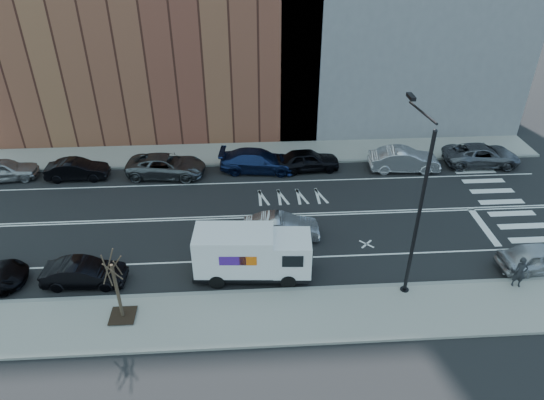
{
  "coord_description": "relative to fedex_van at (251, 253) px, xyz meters",
  "views": [
    {
      "loc": [
        -0.92,
        -25.47,
        17.21
      ],
      "look_at": [
        0.65,
        -0.34,
        1.4
      ],
      "focal_mm": 32.0,
      "sensor_mm": 36.0,
      "label": 1
    }
  ],
  "objects": [
    {
      "name": "far_parked_g",
      "position": [
        17.55,
        11.6,
        -0.7
      ],
      "size": [
        5.7,
        2.83,
        1.55
      ],
      "primitive_type": "imported",
      "rotation": [
        0.0,
        0.0,
        1.52
      ],
      "color": "#56585F",
      "rests_on": "ground"
    },
    {
      "name": "curb_near",
      "position": [
        0.75,
        -1.4,
        -1.39
      ],
      "size": [
        44.0,
        0.25,
        0.17
      ],
      "primitive_type": "cube",
      "color": "gray",
      "rests_on": "ground"
    },
    {
      "name": "driving_sedan",
      "position": [
        1.82,
        3.26,
        -0.74
      ],
      "size": [
        4.51,
        1.7,
        1.47
      ],
      "primitive_type": "imported",
      "rotation": [
        0.0,
        0.0,
        1.54
      ],
      "color": "#99989C",
      "rests_on": "ground"
    },
    {
      "name": "near_parked_front",
      "position": [
        15.47,
        -0.48,
        -0.71
      ],
      "size": [
        4.55,
        2.01,
        1.52
      ],
      "primitive_type": "imported",
      "rotation": [
        0.0,
        0.0,
        1.62
      ],
      "color": "#B3B4B8",
      "rests_on": "ground"
    },
    {
      "name": "near_parked_rear_a",
      "position": [
        -8.68,
        -0.12,
        -0.78
      ],
      "size": [
        4.26,
        1.63,
        1.38
      ],
      "primitive_type": "imported",
      "rotation": [
        0.0,
        0.0,
        1.53
      ],
      "color": "black",
      "rests_on": "ground"
    },
    {
      "name": "crosswalk",
      "position": [
        16.75,
        5.6,
        -1.47
      ],
      "size": [
        3.0,
        14.0,
        0.01
      ],
      "primitive_type": null,
      "color": "white",
      "rests_on": "ground"
    },
    {
      "name": "far_parked_d",
      "position": [
        0.75,
        11.68,
        -0.67
      ],
      "size": [
        5.75,
        2.82,
        1.61
      ],
      "primitive_type": "imported",
      "rotation": [
        0.0,
        0.0,
        1.46
      ],
      "color": "navy",
      "rests_on": "ground"
    },
    {
      "name": "road_markings",
      "position": [
        0.75,
        5.6,
        -1.47
      ],
      "size": [
        40.0,
        8.6,
        0.01
      ],
      "primitive_type": null,
      "color": "white",
      "rests_on": "ground"
    },
    {
      "name": "far_parked_f",
      "position": [
        11.47,
        11.1,
        -0.63
      ],
      "size": [
        5.18,
        2.06,
        1.68
      ],
      "primitive_type": "imported",
      "rotation": [
        0.0,
        0.0,
        1.51
      ],
      "color": "#BABABF",
      "rests_on": "ground"
    },
    {
      "name": "street_tree",
      "position": [
        -6.25,
        -2.8,
        -0.02
      ],
      "size": [
        1.2,
        1.2,
        3.75
      ],
      "color": "black",
      "rests_on": "ground"
    },
    {
      "name": "far_parked_e",
      "position": [
        4.43,
        11.56,
        -0.68
      ],
      "size": [
        4.78,
        2.23,
        1.58
      ],
      "primitive_type": "imported",
      "rotation": [
        0.0,
        0.0,
        1.65
      ],
      "color": "black",
      "rests_on": "ground"
    },
    {
      "name": "ground",
      "position": [
        0.75,
        5.6,
        -1.47
      ],
      "size": [
        120.0,
        120.0,
        0.0
      ],
      "primitive_type": "plane",
      "color": "black",
      "rests_on": "ground"
    },
    {
      "name": "sidewalk_near",
      "position": [
        0.75,
        -3.2,
        -1.4
      ],
      "size": [
        44.0,
        3.6,
        0.15
      ],
      "primitive_type": "cube",
      "color": "gray",
      "rests_on": "ground"
    },
    {
      "name": "streetlight",
      "position": [
        7.75,
        -1.31,
        3.61
      ],
      "size": [
        0.44,
        4.02,
        9.34
      ],
      "color": "black",
      "rests_on": "ground"
    },
    {
      "name": "sidewalk_far",
      "position": [
        0.75,
        14.4,
        -1.4
      ],
      "size": [
        44.0,
        3.6,
        0.15
      ],
      "primitive_type": "cube",
      "color": "gray",
      "rests_on": "ground"
    },
    {
      "name": "curb_far",
      "position": [
        0.75,
        12.6,
        -1.39
      ],
      "size": [
        44.0,
        0.25,
        0.17
      ],
      "primitive_type": "cube",
      "color": "gray",
      "rests_on": "ground"
    },
    {
      "name": "far_parked_b",
      "position": [
        -12.14,
        11.3,
        -0.76
      ],
      "size": [
        4.33,
        1.55,
        1.42
      ],
      "primitive_type": "imported",
      "rotation": [
        0.0,
        0.0,
        1.58
      ],
      "color": "black",
      "rests_on": "ground"
    },
    {
      "name": "fedex_van",
      "position": [
        0.0,
        0.0,
        0.0
      ],
      "size": [
        6.26,
        2.49,
        2.8
      ],
      "rotation": [
        0.0,
        0.0,
        -0.06
      ],
      "color": "black",
      "rests_on": "ground"
    },
    {
      "name": "far_parked_c",
      "position": [
        -5.84,
        11.35,
        -0.69
      ],
      "size": [
        5.82,
        3.11,
        1.55
      ],
      "primitive_type": "imported",
      "rotation": [
        0.0,
        0.0,
        1.47
      ],
      "color": "#4F5357",
      "rests_on": "ground"
    },
    {
      "name": "pedestrian",
      "position": [
        13.6,
        -1.83,
        -0.45
      ],
      "size": [
        0.71,
        0.54,
        1.75
      ],
      "primitive_type": "imported",
      "rotation": [
        0.0,
        0.0,
        -0.2
      ],
      "color": "black",
      "rests_on": "sidewalk_near"
    },
    {
      "name": "far_parked_a",
      "position": [
        -17.27,
        11.47,
        -0.7
      ],
      "size": [
        4.72,
        2.39,
        1.54
      ],
      "primitive_type": "imported",
      "rotation": [
        0.0,
        0.0,
        1.7
      ],
      "color": "#99999D",
      "rests_on": "ground"
    }
  ]
}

